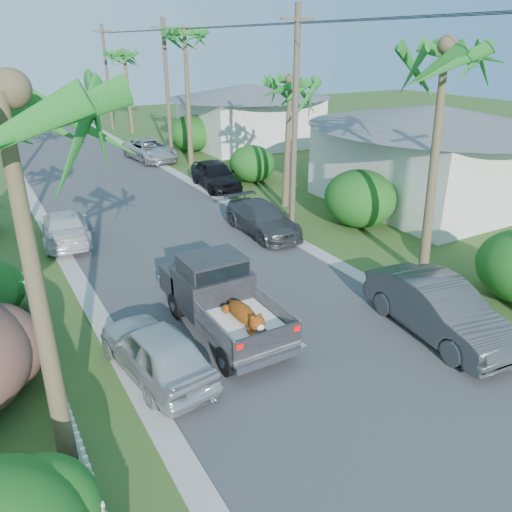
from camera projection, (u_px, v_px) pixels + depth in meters
ground at (422, 452)px, 10.03m from camera, size 120.00×120.00×0.00m
road at (102, 179)px, 29.87m from camera, size 8.00×100.00×0.02m
curb_left at (25, 188)px, 27.88m from camera, size 0.60×100.00×0.06m
curb_right at (170, 170)px, 31.84m from camera, size 0.60×100.00×0.06m
pickup_truck at (218, 294)px, 14.13m from camera, size 1.98×5.12×2.06m
parked_car_rn at (438, 309)px, 13.79m from camera, size 2.13×4.88×1.56m
parked_car_rm at (263, 219)px, 21.19m from camera, size 1.87×4.45×1.28m
parked_car_rf at (215, 175)px, 27.71m from camera, size 2.21×4.59×1.51m
parked_car_rd at (150, 150)px, 34.21m from camera, size 2.77×5.30×1.43m
parked_car_ln at (156, 350)px, 12.12m from camera, size 2.10×4.15×1.36m
parked_car_lf at (65, 227)px, 20.30m from camera, size 2.35×4.62×1.29m
palm_r_a at (451, 47)px, 14.75m from camera, size 4.40×4.40×8.70m
palm_r_b at (289, 81)px, 22.62m from camera, size 4.40×4.40×7.20m
palm_r_c at (184, 32)px, 30.31m from camera, size 4.40×4.40×9.40m
palm_r_d at (124, 52)px, 42.11m from camera, size 4.40×4.40×8.00m
shrub_r_b at (360, 198)px, 21.86m from camera, size 3.00×3.30×2.50m
shrub_r_c at (252, 164)px, 28.95m from camera, size 2.60×2.86×2.10m
shrub_r_d at (191, 133)px, 37.02m from camera, size 3.20×3.52×2.60m
picket_fence at (55, 378)px, 11.43m from camera, size 0.10×11.00×1.00m
house_right_near at (429, 159)px, 24.67m from camera, size 8.00×9.00×4.80m
house_right_far at (250, 117)px, 39.00m from camera, size 9.00×8.00×4.60m
utility_pole_b at (295, 118)px, 21.11m from camera, size 1.60×0.26×9.00m
utility_pole_c at (167, 90)px, 33.01m from camera, size 1.60×0.26×9.00m
utility_pole_d at (107, 77)px, 44.92m from camera, size 1.60×0.26×9.00m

